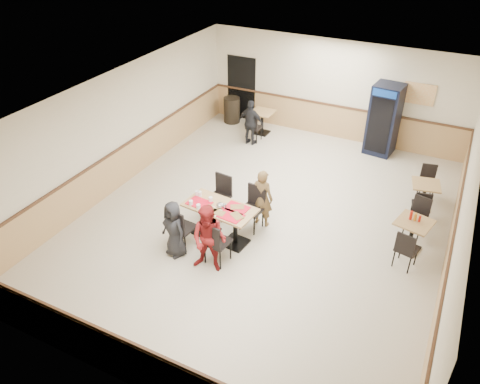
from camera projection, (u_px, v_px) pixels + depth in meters
The scene contains 20 objects.
ground at pixel (265, 218), 11.05m from camera, with size 10.00×10.00×0.00m, color beige.
room_shell at pixel (369, 166), 11.99m from camera, with size 10.00×10.00×10.00m.
main_table at pixel (220, 217), 10.14m from camera, with size 1.63×0.93×0.84m.
main_chairs at pixel (218, 217), 10.18m from camera, with size 1.56×1.96×1.06m.
diner_woman_left at pixel (174, 229), 9.65m from camera, with size 0.63×0.41×1.29m, color black.
diner_woman_right at pixel (209, 239), 9.19m from camera, with size 0.73×0.57×1.51m, color maroon.
diner_man_opposite at pixel (262, 198), 10.51m from camera, with size 0.52×0.34×1.41m, color brown.
lone_diner at pixel (251, 123), 13.95m from camera, with size 0.81×0.34×1.39m, color black.
tabletop_clutter at pixel (218, 207), 9.93m from camera, with size 1.39×0.72×0.12m.
side_table_near at pixel (412, 231), 9.84m from camera, with size 0.82×0.82×0.73m.
side_table_near_chair_south at pixel (407, 248), 9.41m from camera, with size 0.43×0.43×0.93m, color black, non-canonical shape.
side_table_near_chair_north at pixel (416, 217), 10.30m from camera, with size 0.43×0.43×0.93m, color black, non-canonical shape.
side_table_far at pixel (424, 192), 11.18m from camera, with size 0.76×0.76×0.68m.
side_table_far_chair_south at pixel (421, 204), 10.78m from camera, with size 0.40×0.40×0.87m, color black, non-canonical shape.
side_table_far_chair_north at pixel (428, 182), 11.61m from camera, with size 0.40×0.40×0.87m, color black, non-canonical shape.
condiment_caddy at pixel (414, 217), 9.71m from camera, with size 0.23×0.06×0.20m.
back_table at pixel (262, 119), 14.69m from camera, with size 0.70×0.70×0.74m.
back_table_chair_lone at pixel (254, 127), 14.26m from camera, with size 0.43×0.43×0.93m, color black, non-canonical shape.
pepsi_cooler at pixel (384, 119), 13.33m from camera, with size 0.86×0.86×2.06m.
trash_bin at pixel (232, 110), 15.46m from camera, with size 0.53×0.53×0.84m, color black.
Camera 1 is at (3.47, -8.27, 6.52)m, focal length 35.00 mm.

